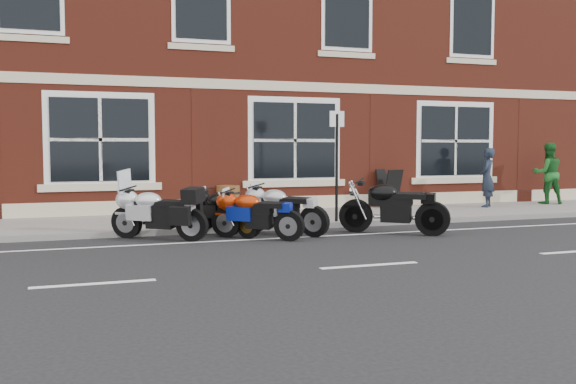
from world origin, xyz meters
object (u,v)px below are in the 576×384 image
Objects in this scene: moto_sport_black at (224,211)px; moto_sport_silver at (283,208)px; moto_naked_black at (392,205)px; moto_touring_silver at (157,211)px; barrel_planter at (228,199)px; pedestrian_left at (487,178)px; parking_sign at (337,158)px; moto_sport_red at (256,213)px; a_board_sign at (389,188)px; pedestrian_right at (548,173)px.

moto_sport_silver is at bearing -44.21° from moto_sport_black.
moto_naked_black is (3.31, -0.94, 0.10)m from moto_sport_black.
moto_sport_black is (1.38, 0.17, -0.06)m from moto_touring_silver.
barrel_planter is (2.26, 3.37, -0.08)m from moto_touring_silver.
pedestrian_left is 0.67× the size of parking_sign.
parking_sign is (1.55, 0.81, 1.02)m from moto_sport_silver.
moto_sport_red is (1.83, -0.57, -0.05)m from moto_touring_silver.
moto_sport_black is at bearing 126.94° from moto_sport_silver.
moto_sport_red is 2.87m from moto_naked_black.
moto_sport_black is at bearing 113.73° from moto_naked_black.
parking_sign reaches higher than pedestrian_left.
moto_touring_silver is 2.46× the size of barrel_planter.
moto_sport_red reaches higher than barrel_planter.
pedestrian_left is 5.69m from parking_sign.
pedestrian_left is 2.75m from a_board_sign.
parking_sign is (-5.36, -1.82, 0.60)m from pedestrian_left.
barrel_planter is (0.42, 3.94, -0.04)m from moto_sport_red.
a_board_sign reaches higher than barrel_planter.
moto_naked_black is 4.65m from a_board_sign.
moto_sport_red is 2.23× the size of barrel_planter.
moto_sport_silver is (1.17, -0.28, 0.04)m from moto_sport_black.
moto_touring_silver is at bearing 31.31° from pedestrian_right.
moto_naked_black is 1.12× the size of pedestrian_left.
moto_sport_red is 0.86× the size of pedestrian_right.
pedestrian_left is at bearing -18.76° from moto_sport_silver.
parking_sign reaches higher than barrel_planter.
pedestrian_left is (8.07, 2.35, 0.46)m from moto_sport_black.
moto_sport_black is 1.01× the size of moto_sport_silver.
a_board_sign is (4.30, 3.45, 0.12)m from moto_sport_silver.
pedestrian_left is at bearing -6.74° from barrel_planter.
parking_sign is at bearing -12.02° from moto_sport_silver.
pedestrian_left is 2.35m from pedestrian_right.
pedestrian_left reaches higher than moto_sport_silver.
moto_sport_red is 0.93× the size of moto_sport_silver.
a_board_sign is at bearing -0.30° from barrel_planter.
moto_sport_silver is at bearing -54.83° from moto_touring_silver.
moto_sport_black is 2.97m from parking_sign.
parking_sign is (4.10, 0.70, 1.00)m from moto_touring_silver.
pedestrian_right is at bearing 13.18° from parking_sign.
barrel_planter is at bearing -51.54° from pedestrian_left.
moto_touring_silver is at bearing -177.04° from a_board_sign.
moto_touring_silver is 4.28m from parking_sign.
moto_naked_black is at bearing -140.66° from a_board_sign.
moto_naked_black is (2.15, -0.67, 0.06)m from moto_sport_silver.
pedestrian_left is at bearing -37.39° from moto_touring_silver.
moto_naked_black is at bearing -56.80° from moto_sport_silver.
moto_sport_red is 1.45× the size of a_board_sign.
a_board_sign is 0.43× the size of parking_sign.
a_board_sign is (6.85, 3.34, 0.10)m from moto_touring_silver.
moto_naked_black is 5.80m from pedestrian_left.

